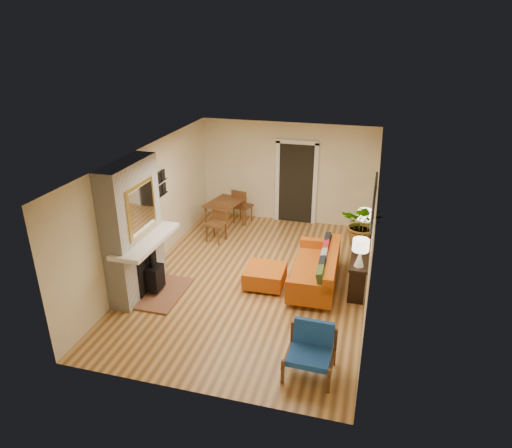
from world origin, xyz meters
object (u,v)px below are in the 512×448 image
object	(u,v)px
console_table	(360,256)
lamp_near	(360,250)
blue_chair	(311,347)
houseplant	(363,224)
ottoman	(265,275)
sofa	(319,270)
dining_table	(227,208)
lamp_far	(365,219)

from	to	relation	value
console_table	lamp_near	xyz separation A→B (m)	(0.00, -0.72, 0.49)
blue_chair	houseplant	distance (m)	3.18
ottoman	lamp_near	world-z (taller)	lamp_near
ottoman	houseplant	world-z (taller)	houseplant
sofa	houseplant	world-z (taller)	houseplant
sofa	dining_table	distance (m)	3.30
blue_chair	ottoman	bearing A→B (deg)	119.99
dining_table	console_table	size ratio (longest dim) A/B	0.96
dining_table	lamp_far	size ratio (longest dim) A/B	3.30
blue_chair	houseplant	size ratio (longest dim) A/B	0.83
dining_table	lamp_near	distance (m)	4.14
sofa	blue_chair	world-z (taller)	sofa
blue_chair	lamp_far	xyz separation A→B (m)	(0.53, 3.60, 0.66)
blue_chair	sofa	bearing A→B (deg)	95.38
blue_chair	lamp_far	bearing A→B (deg)	81.58
console_table	houseplant	size ratio (longest dim) A/B	2.06
dining_table	houseplant	xyz separation A→B (m)	(3.34, -1.47, 0.56)
ottoman	dining_table	xyz separation A→B (m)	(-1.56, 2.34, 0.39)
blue_chair	dining_table	world-z (taller)	dining_table
blue_chair	lamp_near	distance (m)	2.28
sofa	houseplant	distance (m)	1.26
ottoman	lamp_far	distance (m)	2.43
dining_table	lamp_near	size ratio (longest dim) A/B	3.30
houseplant	console_table	bearing A→B (deg)	-87.15
dining_table	houseplant	size ratio (longest dim) A/B	1.98
dining_table	lamp_far	world-z (taller)	lamp_far
blue_chair	lamp_near	world-z (taller)	lamp_near
ottoman	blue_chair	distance (m)	2.51
sofa	ottoman	bearing A→B (deg)	-163.67
sofa	lamp_far	distance (m)	1.54
sofa	blue_chair	size ratio (longest dim) A/B	2.70
sofa	dining_table	bearing A→B (deg)	141.69
dining_table	console_table	world-z (taller)	dining_table
console_table	houseplant	xyz separation A→B (m)	(-0.01, 0.20, 0.60)
blue_chair	lamp_near	bearing A→B (deg)	75.87
blue_chair	console_table	bearing A→B (deg)	79.36
dining_table	lamp_far	bearing A→B (deg)	-15.26
sofa	ottoman	distance (m)	1.07
sofa	lamp_far	world-z (taller)	lamp_far
blue_chair	dining_table	distance (m)	5.32
blue_chair	lamp_near	size ratio (longest dim) A/B	1.37
sofa	lamp_far	size ratio (longest dim) A/B	3.71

